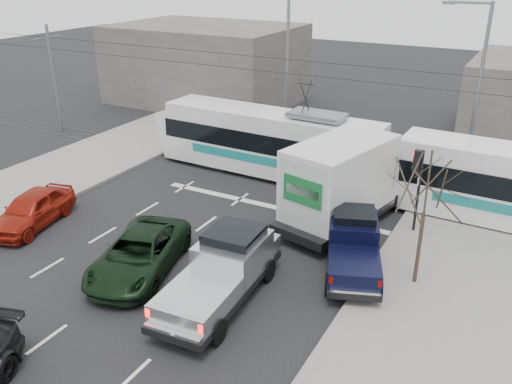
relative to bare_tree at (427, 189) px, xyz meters
The scene contains 15 objects.
ground 8.85m from the bare_tree, 161.79° to the right, with size 120.00×120.00×0.00m, color black.
sidewalk_right 4.69m from the bare_tree, 60.75° to the right, with size 6.00×60.00×0.15m, color gray.
rails 11.33m from the bare_tree, 135.38° to the left, with size 60.00×1.60×0.03m, color #33302D.
building_left 29.11m from the bare_tree, 137.92° to the left, with size 14.00×10.00×6.00m, color slate.
bare_tree is the anchor object (origin of this frame).
traffic_signal 4.28m from the bare_tree, 105.76° to the left, with size 0.44×0.44×3.60m.
street_lamp_near 11.58m from the bare_tree, 91.42° to the left, with size 2.38×0.25×9.00m.
street_lamp_far 17.97m from the bare_tree, 131.12° to the left, with size 2.38×0.25×9.00m.
catenary 10.68m from the bare_tree, 135.38° to the left, with size 60.00×0.20×7.00m.
tram 7.83m from the bare_tree, 113.37° to the left, with size 25.35×3.44×5.16m.
silver_pickup 7.36m from the bare_tree, 145.87° to the right, with size 2.50×6.22×2.21m.
box_truck 5.79m from the bare_tree, 136.73° to the left, with size 4.35×8.11×3.85m.
navy_pickup 3.64m from the bare_tree, behind, with size 3.44×5.30×2.10m.
green_car 10.57m from the bare_tree, 156.70° to the right, with size 2.51×5.43×1.51m, color black.
red_car 16.52m from the bare_tree, 168.56° to the right, with size 1.82×4.53×1.54m, color maroon.
Camera 1 is at (10.48, -14.85, 10.92)m, focal length 38.00 mm.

